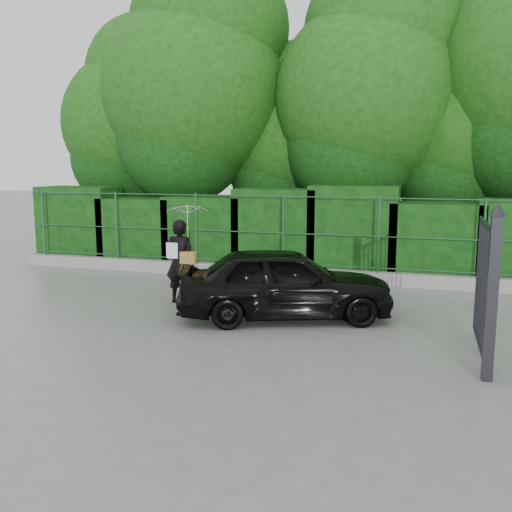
# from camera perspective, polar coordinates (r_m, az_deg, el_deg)

# --- Properties ---
(ground) EXTENTS (80.00, 80.00, 0.00)m
(ground) POSITION_cam_1_polar(r_m,az_deg,el_deg) (10.16, -5.65, -7.12)
(ground) COLOR gray
(kerb) EXTENTS (14.00, 0.25, 0.30)m
(kerb) POSITION_cam_1_polar(r_m,az_deg,el_deg) (14.27, 1.15, -1.63)
(kerb) COLOR #9E9E99
(kerb) RESTS_ON ground
(fence) EXTENTS (14.13, 0.06, 1.80)m
(fence) POSITION_cam_1_polar(r_m,az_deg,el_deg) (14.05, 2.03, 2.52)
(fence) COLOR #1E4E28
(fence) RESTS_ON kerb
(hedge) EXTENTS (14.20, 1.20, 2.30)m
(hedge) POSITION_cam_1_polar(r_m,az_deg,el_deg) (15.09, 2.12, 2.36)
(hedge) COLOR black
(hedge) RESTS_ON ground
(trees) EXTENTS (17.10, 6.15, 8.08)m
(trees) POSITION_cam_1_polar(r_m,az_deg,el_deg) (17.03, 8.04, 15.16)
(trees) COLOR black
(trees) RESTS_ON ground
(gate) EXTENTS (0.22, 2.33, 2.36)m
(gate) POSITION_cam_1_polar(r_m,az_deg,el_deg) (8.50, 22.23, -2.78)
(gate) COLOR #222228
(gate) RESTS_ON ground
(woman) EXTENTS (0.92, 0.89, 2.05)m
(woman) POSITION_cam_1_polar(r_m,az_deg,el_deg) (11.70, -7.19, 1.63)
(woman) COLOR black
(woman) RESTS_ON ground
(car) EXTENTS (4.26, 2.83, 1.35)m
(car) POSITION_cam_1_polar(r_m,az_deg,el_deg) (10.57, 2.88, -2.66)
(car) COLOR black
(car) RESTS_ON ground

